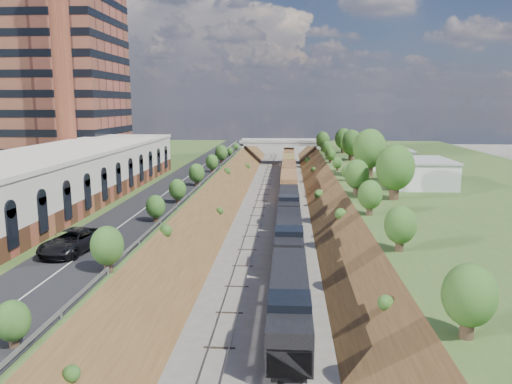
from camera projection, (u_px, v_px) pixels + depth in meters
name	position (u px, v px, depth m)	size (l,w,h in m)	color
platform_left	(96.00, 189.00, 92.04)	(44.00, 180.00, 5.00)	#3B5924
platform_right	(461.00, 193.00, 87.86)	(44.00, 180.00, 5.00)	#3B5924
embankment_left	(214.00, 204.00, 91.08)	(7.07, 180.00, 7.07)	brown
embankment_right	(335.00, 205.00, 89.69)	(7.07, 180.00, 7.07)	brown
rail_left_track	(260.00, 204.00, 90.54)	(1.58, 180.00, 0.18)	gray
rail_right_track	(289.00, 204.00, 90.21)	(1.58, 180.00, 0.18)	gray
road	(189.00, 176.00, 90.48)	(8.00, 180.00, 0.10)	black
guardrail	(211.00, 174.00, 89.94)	(0.10, 171.00, 0.70)	#99999E
commercial_building	(68.00, 173.00, 69.05)	(14.30, 62.30, 7.00)	brown
highrise_tower	(56.00, 28.00, 99.19)	(22.00, 22.00, 53.90)	brown
smokestack	(62.00, 62.00, 84.35)	(3.20, 3.20, 40.00)	brown
overpass	(280.00, 148.00, 150.44)	(24.50, 8.30, 7.40)	gray
white_building_near	(420.00, 173.00, 79.81)	(9.00, 12.00, 4.00)	silver
white_building_far	(389.00, 159.00, 101.49)	(8.00, 10.00, 3.60)	silver
tree_right_large	(395.00, 168.00, 68.02)	(5.25, 5.25, 7.61)	#473323
tree_left_crest	(148.00, 214.00, 50.60)	(2.45, 2.45, 3.55)	#473323
freight_train	(289.00, 186.00, 94.96)	(3.12, 125.64, 4.65)	black
suv	(73.00, 241.00, 43.95)	(3.31, 7.18, 1.99)	black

